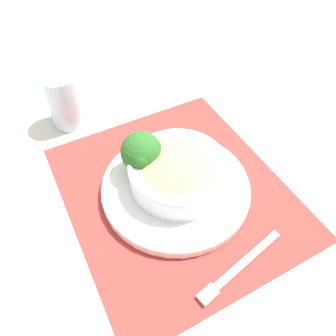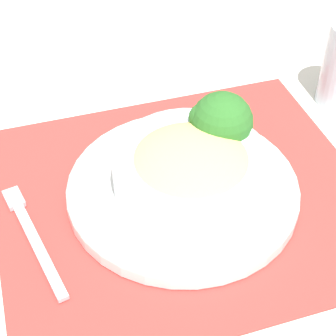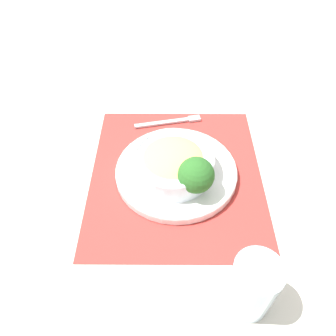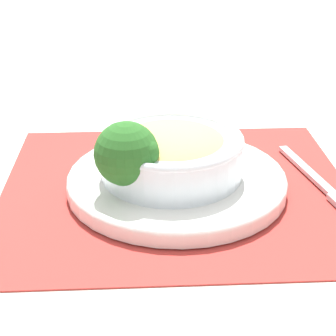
{
  "view_description": "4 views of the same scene",
  "coord_description": "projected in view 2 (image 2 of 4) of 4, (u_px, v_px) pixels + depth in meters",
  "views": [
    {
      "loc": [
        -0.33,
        0.18,
        0.52
      ],
      "look_at": [
        0.02,
        0.01,
        0.05
      ],
      "focal_mm": 35.0,
      "sensor_mm": 36.0,
      "label": 1
    },
    {
      "loc": [
        -0.15,
        -0.46,
        0.5
      ],
      "look_at": [
        -0.02,
        0.01,
        0.04
      ],
      "focal_mm": 60.0,
      "sensor_mm": 36.0,
      "label": 2
    },
    {
      "loc": [
        0.51,
        -0.01,
        0.59
      ],
      "look_at": [
        0.02,
        -0.02,
        0.04
      ],
      "focal_mm": 35.0,
      "sensor_mm": 36.0,
      "label": 3
    },
    {
      "loc": [
        0.03,
        0.65,
        0.35
      ],
      "look_at": [
        0.01,
        0.01,
        0.04
      ],
      "focal_mm": 60.0,
      "sensor_mm": 36.0,
      "label": 4
    }
  ],
  "objects": [
    {
      "name": "carrot_slice_near",
      "position": [
        159.0,
        159.0,
        0.71
      ],
      "size": [
        0.05,
        0.05,
        0.01
      ],
      "color": "orange",
      "rests_on": "plate"
    },
    {
      "name": "carrot_slice_middle",
      "position": [
        151.0,
        164.0,
        0.71
      ],
      "size": [
        0.05,
        0.05,
        0.01
      ],
      "color": "orange",
      "rests_on": "plate"
    },
    {
      "name": "ground_plane",
      "position": [
        183.0,
        197.0,
        0.7
      ],
      "size": [
        4.0,
        4.0,
        0.0
      ],
      "primitive_type": "plane",
      "color": "beige"
    },
    {
      "name": "fork",
      "position": [
        29.0,
        229.0,
        0.65
      ],
      "size": [
        0.06,
        0.18,
        0.01
      ],
      "rotation": [
        0.0,
        0.0,
        0.22
      ],
      "color": "#B7B7BC",
      "rests_on": "placemat"
    },
    {
      "name": "bowl",
      "position": [
        191.0,
        169.0,
        0.66
      ],
      "size": [
        0.19,
        0.19,
        0.06
      ],
      "color": "silver",
      "rests_on": "plate"
    },
    {
      "name": "placemat",
      "position": [
        183.0,
        196.0,
        0.7
      ],
      "size": [
        0.46,
        0.41,
        0.0
      ],
      "color": "#B2332D",
      "rests_on": "ground_plane"
    },
    {
      "name": "broccoli_floret",
      "position": [
        221.0,
        123.0,
        0.69
      ],
      "size": [
        0.08,
        0.08,
        0.09
      ],
      "color": "#84AD5B",
      "rests_on": "plate"
    },
    {
      "name": "plate",
      "position": [
        183.0,
        188.0,
        0.69
      ],
      "size": [
        0.28,
        0.28,
        0.02
      ],
      "color": "white",
      "rests_on": "placemat"
    },
    {
      "name": "carrot_slice_far",
      "position": [
        144.0,
        170.0,
        0.7
      ],
      "size": [
        0.05,
        0.05,
        0.01
      ],
      "color": "orange",
      "rests_on": "plate"
    }
  ]
}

